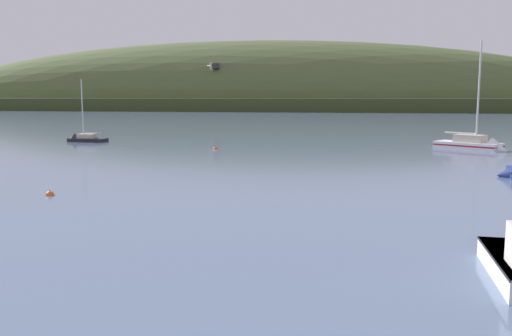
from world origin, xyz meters
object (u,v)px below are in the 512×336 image
(sailboat_far_left, at_px, (83,140))
(mooring_buoy_midchannel, at_px, (215,149))
(mooring_buoy_off_fishing_boat, at_px, (50,195))
(dockside_crane, at_px, (212,87))
(sailboat_outer_reach, at_px, (476,147))

(sailboat_far_left, height_order, mooring_buoy_midchannel, sailboat_far_left)
(mooring_buoy_off_fishing_boat, bearing_deg, sailboat_far_left, 116.04)
(dockside_crane, relative_size, sailboat_outer_reach, 1.42)
(dockside_crane, xyz_separation_m, mooring_buoy_midchannel, (48.07, -168.47, -10.32))
(dockside_crane, distance_m, mooring_buoy_off_fishing_boat, 206.56)
(dockside_crane, bearing_deg, mooring_buoy_off_fishing_boat, 133.04)
(dockside_crane, distance_m, mooring_buoy_midchannel, 175.49)
(sailboat_outer_reach, xyz_separation_m, mooring_buoy_off_fishing_boat, (-34.67, -38.23, -0.29))
(dockside_crane, bearing_deg, mooring_buoy_midchannel, 136.23)
(mooring_buoy_midchannel, relative_size, mooring_buoy_off_fishing_boat, 1.03)
(sailboat_outer_reach, bearing_deg, sailboat_far_left, -147.06)
(sailboat_far_left, bearing_deg, sailboat_outer_reach, -179.32)
(mooring_buoy_off_fishing_boat, bearing_deg, mooring_buoy_midchannel, 85.47)
(dockside_crane, relative_size, mooring_buoy_midchannel, 30.96)
(sailboat_outer_reach, height_order, mooring_buoy_off_fishing_boat, sailboat_outer_reach)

